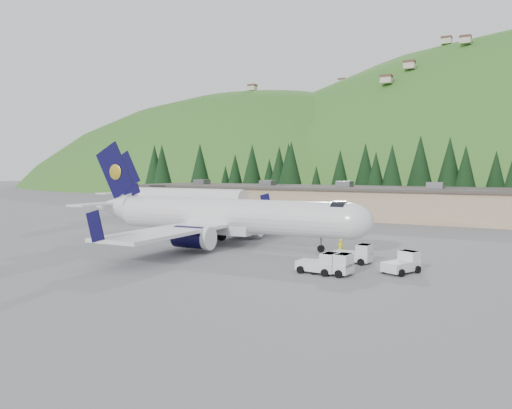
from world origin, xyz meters
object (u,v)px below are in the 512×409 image
at_px(terminal_building, 317,200).
at_px(ramp_worker, 340,248).
at_px(baggage_tug_a, 321,264).
at_px(baggage_tug_b, 356,254).
at_px(airliner, 221,216).
at_px(baggage_tug_d, 334,265).
at_px(second_airliner, 172,198).
at_px(baggage_tug_c, 403,263).

distance_m(terminal_building, ramp_worker, 43.57).
relative_size(baggage_tug_a, baggage_tug_b, 1.01).
height_order(baggage_tug_a, ramp_worker, ramp_worker).
relative_size(airliner, baggage_tug_d, 10.32).
bearing_deg(baggage_tug_a, baggage_tug_d, 9.24).
bearing_deg(terminal_building, second_airliner, -141.22).
bearing_deg(terminal_building, baggage_tug_b, -64.18).
relative_size(second_airliner, baggage_tug_b, 8.51).
distance_m(baggage_tug_b, ramp_worker, 2.79).
xyz_separation_m(baggage_tug_c, ramp_worker, (-6.55, 4.05, 0.13)).
bearing_deg(baggage_tug_c, airliner, 98.04).
xyz_separation_m(airliner, baggage_tug_c, (20.58, -5.64, -2.31)).
xyz_separation_m(baggage_tug_c, baggage_tug_d, (-4.46, -3.32, 0.02)).
bearing_deg(baggage_tug_a, airliner, 154.10).
bearing_deg(second_airliner, baggage_tug_a, -38.59).
bearing_deg(ramp_worker, second_airliner, -70.67).
relative_size(baggage_tug_a, baggage_tug_d, 0.98).
height_order(airliner, baggage_tug_d, airliner).
xyz_separation_m(terminal_building, baggage_tug_d, (20.11, -47.00, -1.86)).
bearing_deg(ramp_worker, airliner, -45.26).
distance_m(second_airliner, baggage_tug_c, 52.46).
bearing_deg(baggage_tug_c, second_airliner, 81.50).
bearing_deg(ramp_worker, baggage_tug_b, 98.76).
xyz_separation_m(airliner, terminal_building, (-4.00, 38.03, -0.43)).
height_order(second_airliner, ramp_worker, second_airliner).
bearing_deg(airliner, second_airliner, 135.50).
bearing_deg(second_airliner, terminal_building, 38.78).
bearing_deg(ramp_worker, baggage_tug_d, 67.05).
relative_size(airliner, baggage_tug_c, 9.90).
relative_size(airliner, baggage_tug_a, 10.55).
height_order(baggage_tug_c, baggage_tug_d, baggage_tug_d).
distance_m(baggage_tug_a, baggage_tug_d, 1.09).
bearing_deg(second_airliner, baggage_tug_c, -31.88).
xyz_separation_m(airliner, baggage_tug_b, (16.08, -3.48, -2.30)).
bearing_deg(baggage_tug_a, baggage_tug_b, 84.38).
xyz_separation_m(baggage_tug_b, terminal_building, (-20.09, 41.51, 1.87)).
bearing_deg(baggage_tug_d, airliner, 157.23).
bearing_deg(ramp_worker, baggage_tug_a, 58.87).
height_order(second_airliner, baggage_tug_b, second_airliner).
height_order(baggage_tug_b, baggage_tug_c, baggage_tug_b).
bearing_deg(baggage_tug_a, baggage_tug_c, 36.64).
distance_m(second_airliner, ramp_worker, 44.77).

